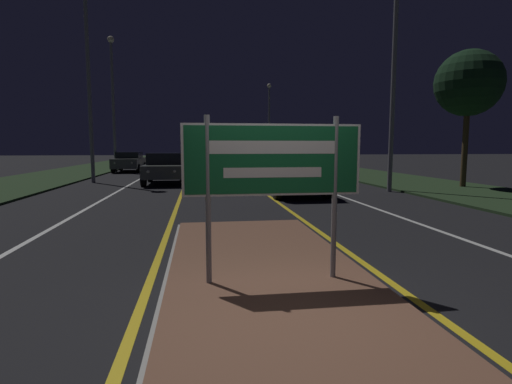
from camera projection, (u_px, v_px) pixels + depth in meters
ground_plane at (284, 309)px, 4.50m from camera, size 160.00×160.00×0.00m
median_island at (272, 284)px, 5.19m from camera, size 2.83×8.28×0.10m
verge_left at (48, 177)px, 22.83m from camera, size 5.00×100.00×0.08m
verge_right at (364, 174)px, 25.50m from camera, size 5.00×100.00×0.08m
centre_line_yellow_left at (190, 171)px, 28.86m from camera, size 0.12×70.00×0.01m
centre_line_yellow_right at (234, 171)px, 29.31m from camera, size 0.12×70.00×0.01m
lane_line_white_left at (153, 172)px, 28.50m from camera, size 0.12×70.00×0.01m
lane_line_white_right at (269, 171)px, 29.67m from camera, size 0.12×70.00×0.01m
edge_line_white_left at (109, 172)px, 28.07m from camera, size 0.10×70.00×0.01m
edge_line_white_right at (308, 170)px, 30.10m from camera, size 0.10×70.00×0.01m
highway_sign at (273, 166)px, 5.01m from camera, size 2.27×0.07×2.10m
streetlight_left_near at (87, 40)px, 19.22m from camera, size 0.63×0.63×9.94m
streetlight_left_far at (113, 92)px, 27.28m from camera, size 0.45×0.45×9.21m
streetlight_right_near at (396, 20)px, 15.31m from camera, size 0.45×0.45×11.30m
streetlight_right_far at (269, 116)px, 42.24m from camera, size 0.44×0.44×8.36m
car_receding_0 at (294, 174)px, 14.89m from camera, size 1.96×4.14×1.48m
car_receding_1 at (312, 164)px, 24.49m from camera, size 1.91×4.46×1.43m
car_receding_2 at (243, 159)px, 34.97m from camera, size 1.93×4.60×1.37m
car_approaching_0 at (165, 167)px, 19.43m from camera, size 1.96×4.15×1.49m
car_approaching_1 at (129, 161)px, 28.76m from camera, size 1.91×4.64×1.40m
roadside_palm_right at (469, 84)px, 16.83m from camera, size 2.77×2.77×5.77m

